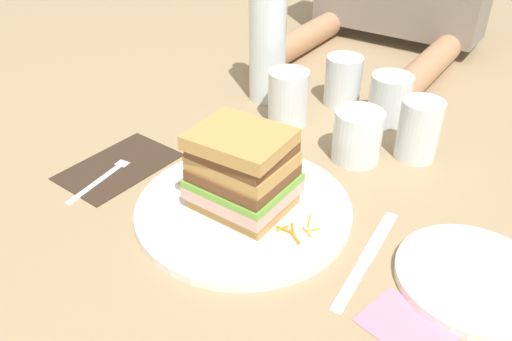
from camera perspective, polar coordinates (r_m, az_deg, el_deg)
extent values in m
plane|color=#9E8460|center=(0.70, -0.38, -4.69)|extent=(3.00, 3.00, 0.00)
cylinder|color=white|center=(0.70, -1.39, -4.29)|extent=(0.30, 0.30, 0.01)
cube|color=tan|center=(0.69, -1.41, -3.27)|extent=(0.12, 0.10, 0.02)
cube|color=#E0A393|center=(0.68, -1.43, -2.04)|extent=(0.13, 0.11, 0.02)
cube|color=#6BA83D|center=(0.67, -1.44, -1.08)|extent=(0.13, 0.11, 0.01)
cube|color=brown|center=(0.66, -1.46, -0.14)|extent=(0.12, 0.11, 0.02)
cube|color=tan|center=(0.65, -1.48, 1.15)|extent=(0.12, 0.10, 0.02)
cube|color=brown|center=(0.65, -1.50, 2.44)|extent=(0.11, 0.10, 0.02)
cube|color=tan|center=(0.63, -1.76, 3.53)|extent=(0.12, 0.10, 0.02)
cylinder|color=orange|center=(0.73, -5.80, -1.79)|extent=(0.02, 0.02, 0.00)
cylinder|color=orange|center=(0.74, -6.15, -1.39)|extent=(0.02, 0.01, 0.00)
cylinder|color=orange|center=(0.72, -7.20, -2.29)|extent=(0.02, 0.01, 0.00)
cylinder|color=orange|center=(0.73, -6.59, -2.15)|extent=(0.01, 0.02, 0.00)
cylinder|color=orange|center=(0.72, -5.91, -2.31)|extent=(0.03, 0.02, 0.00)
cylinder|color=orange|center=(0.74, -7.81, -1.62)|extent=(0.03, 0.01, 0.00)
cylinder|color=orange|center=(0.73, -7.89, -2.16)|extent=(0.02, 0.02, 0.00)
cylinder|color=orange|center=(0.76, -7.01, -0.46)|extent=(0.03, 0.01, 0.00)
cylinder|color=orange|center=(0.73, -7.48, -1.88)|extent=(0.02, 0.03, 0.00)
cylinder|color=orange|center=(0.67, 6.00, -5.67)|extent=(0.01, 0.02, 0.00)
cylinder|color=orange|center=(0.66, 6.55, -6.54)|extent=(0.01, 0.01, 0.00)
cylinder|color=orange|center=(0.66, 2.99, -6.47)|extent=(0.01, 0.02, 0.00)
cylinder|color=orange|center=(0.65, 3.26, -6.69)|extent=(0.02, 0.00, 0.00)
cylinder|color=orange|center=(0.64, 4.36, -7.44)|extent=(0.02, 0.02, 0.00)
cylinder|color=orange|center=(0.66, 4.13, -6.54)|extent=(0.01, 0.02, 0.00)
cylinder|color=orange|center=(0.65, 5.73, -6.89)|extent=(0.02, 0.01, 0.00)
cube|color=#38281E|center=(0.82, -15.12, 0.50)|extent=(0.12, 0.18, 0.00)
cube|color=silver|center=(0.79, -17.70, -1.25)|extent=(0.02, 0.11, 0.00)
cube|color=silver|center=(0.83, -14.79, 0.95)|extent=(0.02, 0.02, 0.00)
cylinder|color=silver|center=(0.84, -13.13, 1.73)|extent=(0.01, 0.04, 0.00)
cylinder|color=silver|center=(0.84, -13.43, 1.82)|extent=(0.01, 0.04, 0.00)
cylinder|color=silver|center=(0.85, -13.73, 1.91)|extent=(0.01, 0.04, 0.00)
cylinder|color=silver|center=(0.85, -14.02, 2.01)|extent=(0.01, 0.04, 0.00)
cube|color=silver|center=(0.61, 10.60, -12.45)|extent=(0.02, 0.10, 0.00)
cube|color=silver|center=(0.68, 13.70, -7.06)|extent=(0.02, 0.11, 0.00)
cylinder|color=white|center=(0.81, 11.31, 3.84)|extent=(0.08, 0.08, 0.08)
cylinder|color=orange|center=(0.82, 11.22, 3.14)|extent=(0.07, 0.07, 0.06)
cylinder|color=silver|center=(0.97, 1.32, 14.58)|extent=(0.07, 0.07, 0.24)
cylinder|color=silver|center=(0.94, 14.75, 7.79)|extent=(0.07, 0.07, 0.09)
cylinder|color=silver|center=(0.98, 9.74, 9.90)|extent=(0.07, 0.07, 0.09)
cylinder|color=silver|center=(0.90, 3.64, 8.14)|extent=(0.07, 0.07, 0.10)
cylinder|color=silver|center=(0.84, 17.81, 4.39)|extent=(0.07, 0.07, 0.10)
cylinder|color=white|center=(0.66, 23.20, -10.99)|extent=(0.18, 0.18, 0.01)
cube|color=pink|center=(0.59, 16.53, -16.48)|extent=(0.10, 0.09, 0.00)
cylinder|color=tan|center=(1.23, 5.02, 14.32)|extent=(0.06, 0.29, 0.06)
cylinder|color=tan|center=(1.12, 18.50, 10.78)|extent=(0.06, 0.29, 0.06)
sphere|color=tan|center=(1.11, 1.18, 12.31)|extent=(0.06, 0.06, 0.06)
sphere|color=tan|center=(0.99, 15.82, 8.29)|extent=(0.06, 0.06, 0.06)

